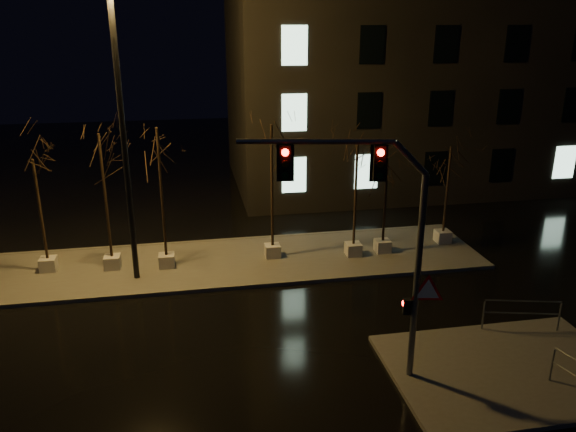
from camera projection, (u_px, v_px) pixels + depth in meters
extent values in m
plane|color=black|center=(244.00, 336.00, 18.70)|extent=(90.00, 90.00, 0.00)
cube|color=#4D4A45|center=(229.00, 262.00, 24.25)|extent=(22.00, 5.00, 0.15)
cube|color=#4D4A45|center=(508.00, 371.00, 16.70)|extent=(7.00, 5.00, 0.15)
cube|color=black|center=(432.00, 62.00, 35.35)|extent=(25.00, 12.00, 15.00)
cube|color=#AAA59E|center=(48.00, 264.00, 23.18)|extent=(0.65, 0.65, 0.55)
cylinder|color=black|center=(40.00, 210.00, 22.41)|extent=(0.11, 0.11, 4.16)
cube|color=#AAA59E|center=(113.00, 262.00, 23.38)|extent=(0.65, 0.65, 0.55)
cylinder|color=black|center=(105.00, 197.00, 22.45)|extent=(0.11, 0.11, 5.12)
cube|color=#AAA59E|center=(167.00, 260.00, 23.53)|extent=(0.65, 0.65, 0.55)
cylinder|color=black|center=(162.00, 193.00, 22.56)|extent=(0.11, 0.11, 5.34)
cube|color=#AAA59E|center=(273.00, 251.00, 24.53)|extent=(0.65, 0.65, 0.55)
cylinder|color=black|center=(272.00, 187.00, 23.58)|extent=(0.11, 0.11, 5.27)
cube|color=#AAA59E|center=(353.00, 249.00, 24.70)|extent=(0.65, 0.65, 0.55)
cylinder|color=black|center=(356.00, 194.00, 23.87)|extent=(0.11, 0.11, 4.52)
cube|color=#AAA59E|center=(382.00, 246.00, 25.07)|extent=(0.65, 0.65, 0.55)
cylinder|color=black|center=(385.00, 200.00, 24.36)|extent=(0.11, 0.11, 3.76)
cube|color=#AAA59E|center=(443.00, 236.00, 26.19)|extent=(0.65, 0.65, 0.55)
cylinder|color=black|center=(447.00, 190.00, 25.45)|extent=(0.11, 0.11, 3.98)
cylinder|color=#56595E|center=(417.00, 281.00, 15.42)|extent=(0.18, 0.18, 6.03)
cylinder|color=#56595E|center=(315.00, 142.00, 14.19)|extent=(3.98, 0.91, 0.14)
cube|color=black|center=(379.00, 163.00, 14.35)|extent=(0.34, 0.27, 0.91)
cube|color=black|center=(285.00, 163.00, 14.38)|extent=(0.34, 0.27, 0.91)
cube|color=black|center=(407.00, 307.00, 15.69)|extent=(0.25, 0.22, 0.45)
cone|color=red|center=(427.00, 291.00, 15.47)|extent=(1.03, 0.23, 1.05)
sphere|color=#FF0C07|center=(428.00, 152.00, 14.24)|extent=(0.18, 0.18, 0.18)
cylinder|color=black|center=(124.00, 142.00, 20.81)|extent=(0.22, 0.22, 11.06)
cylinder|color=#56595E|center=(483.00, 315.00, 18.68)|extent=(0.06, 0.06, 1.01)
cylinder|color=#56595E|center=(559.00, 317.00, 18.55)|extent=(0.06, 0.06, 1.01)
cylinder|color=#56595E|center=(523.00, 301.00, 18.43)|extent=(2.41, 0.62, 0.04)
cylinder|color=#56595E|center=(522.00, 313.00, 18.58)|extent=(2.41, 0.62, 0.04)
cylinder|color=#56595E|center=(552.00, 365.00, 15.96)|extent=(0.06, 0.06, 1.03)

